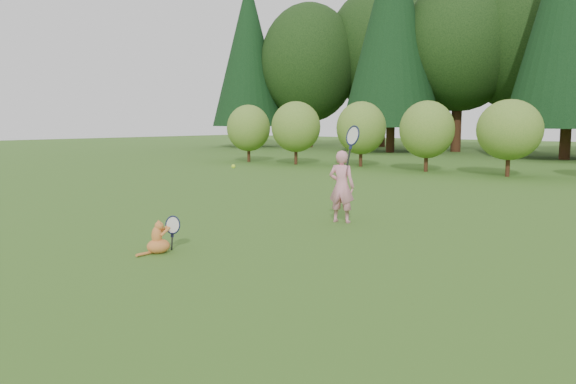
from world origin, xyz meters
The scene contains 5 objects.
ground centered at (0.00, 0.00, 0.00)m, with size 100.00×100.00×0.00m, color #2F5317.
shrub_row centered at (0.00, 13.00, 1.40)m, with size 28.00×3.00×2.80m, color #487624, non-canonical shape.
child centered at (0.23, 2.31, 0.69)m, with size 0.77×0.51×1.95m.
cat centered at (-0.42, -1.30, 0.24)m, with size 0.44×0.66×0.63m.
tennis_ball centered at (-1.36, 1.15, 1.01)m, with size 0.07×0.07×0.07m.
Camera 1 is at (5.81, -6.11, 1.82)m, focal length 35.00 mm.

